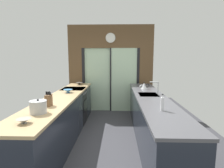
{
  "coord_description": "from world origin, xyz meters",
  "views": [
    {
      "loc": [
        0.24,
        -3.28,
        1.7
      ],
      "look_at": [
        0.1,
        0.84,
        1.1
      ],
      "focal_mm": 28.95,
      "sensor_mm": 36.0,
      "label": 1
    }
  ],
  "objects_px": {
    "mixing_bowl_far": "(79,84)",
    "soap_bottle": "(162,104)",
    "knife_block": "(49,100)",
    "stock_pot": "(38,107)",
    "kettle": "(144,86)",
    "mixing_bowl_mid": "(68,91)",
    "oven_range": "(74,106)",
    "mixing_bowl_near": "(24,121)"
  },
  "relations": [
    {
      "from": "knife_block",
      "to": "kettle",
      "type": "bearing_deg",
      "value": 43.53
    },
    {
      "from": "stock_pot",
      "to": "kettle",
      "type": "bearing_deg",
      "value": 49.39
    },
    {
      "from": "oven_range",
      "to": "mixing_bowl_mid",
      "type": "bearing_deg",
      "value": -88.14
    },
    {
      "from": "mixing_bowl_near",
      "to": "soap_bottle",
      "type": "xyz_separation_m",
      "value": [
        1.78,
        0.58,
        0.07
      ]
    },
    {
      "from": "mixing_bowl_far",
      "to": "stock_pot",
      "type": "height_order",
      "value": "stock_pot"
    },
    {
      "from": "mixing_bowl_near",
      "to": "stock_pot",
      "type": "distance_m",
      "value": 0.41
    },
    {
      "from": "soap_bottle",
      "to": "mixing_bowl_far",
      "type": "bearing_deg",
      "value": 125.05
    },
    {
      "from": "mixing_bowl_far",
      "to": "soap_bottle",
      "type": "height_order",
      "value": "soap_bottle"
    },
    {
      "from": "mixing_bowl_mid",
      "to": "knife_block",
      "type": "height_order",
      "value": "knife_block"
    },
    {
      "from": "mixing_bowl_mid",
      "to": "soap_bottle",
      "type": "relative_size",
      "value": 0.82
    },
    {
      "from": "knife_block",
      "to": "stock_pot",
      "type": "distance_m",
      "value": 0.39
    },
    {
      "from": "mixing_bowl_near",
      "to": "soap_bottle",
      "type": "relative_size",
      "value": 0.68
    },
    {
      "from": "oven_range",
      "to": "stock_pot",
      "type": "bearing_deg",
      "value": -89.5
    },
    {
      "from": "mixing_bowl_near",
      "to": "stock_pot",
      "type": "xyz_separation_m",
      "value": [
        -0.0,
        0.4,
        0.06
      ]
    },
    {
      "from": "kettle",
      "to": "oven_range",
      "type": "bearing_deg",
      "value": 179.53
    },
    {
      "from": "mixing_bowl_near",
      "to": "stock_pot",
      "type": "relative_size",
      "value": 0.72
    },
    {
      "from": "mixing_bowl_mid",
      "to": "stock_pot",
      "type": "distance_m",
      "value": 1.53
    },
    {
      "from": "oven_range",
      "to": "mixing_bowl_mid",
      "type": "xyz_separation_m",
      "value": [
        0.02,
        -0.57,
        0.5
      ]
    },
    {
      "from": "mixing_bowl_near",
      "to": "stock_pot",
      "type": "height_order",
      "value": "stock_pot"
    },
    {
      "from": "mixing_bowl_mid",
      "to": "mixing_bowl_far",
      "type": "relative_size",
      "value": 1.0
    },
    {
      "from": "oven_range",
      "to": "kettle",
      "type": "xyz_separation_m",
      "value": [
        1.8,
        -0.01,
        0.54
      ]
    },
    {
      "from": "mixing_bowl_near",
      "to": "soap_bottle",
      "type": "bearing_deg",
      "value": 18.19
    },
    {
      "from": "stock_pot",
      "to": "mixing_bowl_near",
      "type": "bearing_deg",
      "value": -90.0
    },
    {
      "from": "mixing_bowl_mid",
      "to": "knife_block",
      "type": "distance_m",
      "value": 1.14
    },
    {
      "from": "mixing_bowl_mid",
      "to": "knife_block",
      "type": "relative_size",
      "value": 0.84
    },
    {
      "from": "oven_range",
      "to": "soap_bottle",
      "type": "height_order",
      "value": "soap_bottle"
    },
    {
      "from": "oven_range",
      "to": "mixing_bowl_far",
      "type": "xyz_separation_m",
      "value": [
        0.02,
        0.63,
        0.5
      ]
    },
    {
      "from": "mixing_bowl_mid",
      "to": "soap_bottle",
      "type": "bearing_deg",
      "value": -37.01
    },
    {
      "from": "mixing_bowl_mid",
      "to": "soap_bottle",
      "type": "xyz_separation_m",
      "value": [
        1.78,
        -1.34,
        0.07
      ]
    },
    {
      "from": "kettle",
      "to": "soap_bottle",
      "type": "xyz_separation_m",
      "value": [
        -0.0,
        -1.9,
        0.03
      ]
    },
    {
      "from": "stock_pot",
      "to": "soap_bottle",
      "type": "distance_m",
      "value": 1.79
    },
    {
      "from": "knife_block",
      "to": "stock_pot",
      "type": "height_order",
      "value": "knife_block"
    },
    {
      "from": "mixing_bowl_far",
      "to": "soap_bottle",
      "type": "xyz_separation_m",
      "value": [
        1.78,
        -2.54,
        0.07
      ]
    },
    {
      "from": "mixing_bowl_mid",
      "to": "kettle",
      "type": "bearing_deg",
      "value": 17.27
    },
    {
      "from": "oven_range",
      "to": "mixing_bowl_near",
      "type": "bearing_deg",
      "value": -89.58
    },
    {
      "from": "oven_range",
      "to": "kettle",
      "type": "relative_size",
      "value": 3.62
    },
    {
      "from": "mixing_bowl_mid",
      "to": "oven_range",
      "type": "bearing_deg",
      "value": 91.86
    },
    {
      "from": "kettle",
      "to": "knife_block",
      "type": "bearing_deg",
      "value": -136.47
    },
    {
      "from": "knife_block",
      "to": "oven_range",
      "type": "bearing_deg",
      "value": 90.62
    },
    {
      "from": "stock_pot",
      "to": "mixing_bowl_mid",
      "type": "bearing_deg",
      "value": 90.0
    },
    {
      "from": "mixing_bowl_near",
      "to": "mixing_bowl_mid",
      "type": "xyz_separation_m",
      "value": [
        0.0,
        1.93,
        0.01
      ]
    },
    {
      "from": "knife_block",
      "to": "stock_pot",
      "type": "xyz_separation_m",
      "value": [
        0.0,
        -0.39,
        -0.01
      ]
    }
  ]
}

